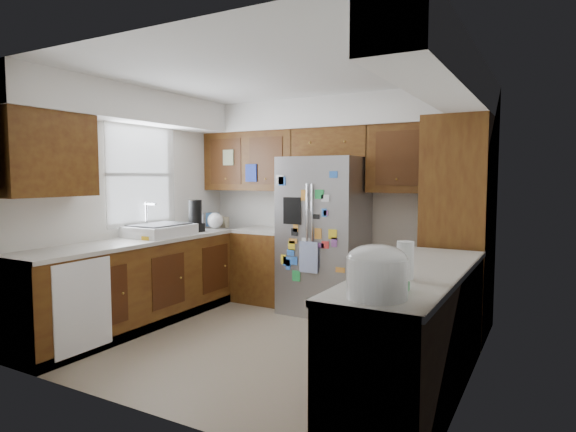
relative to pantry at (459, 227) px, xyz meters
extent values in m
plane|color=gray|center=(-1.50, -1.15, -1.07)|extent=(3.60, 3.60, 0.00)
cube|color=white|center=(-1.50, 0.45, 0.18)|extent=(3.60, 0.04, 2.50)
cube|color=white|center=(-3.30, -1.15, 0.18)|extent=(0.04, 3.20, 2.50)
cube|color=white|center=(0.30, -1.15, 0.18)|extent=(0.04, 3.20, 2.50)
cube|color=white|center=(-1.50, -2.75, 0.18)|extent=(3.60, 0.04, 2.50)
cube|color=white|center=(-1.50, -1.15, 1.43)|extent=(3.60, 3.20, 0.02)
cube|color=white|center=(-1.50, 0.26, 1.25)|extent=(3.60, 0.38, 0.35)
cube|color=white|center=(-3.11, -1.15, 1.25)|extent=(0.38, 3.20, 0.35)
cube|color=white|center=(0.11, -1.15, 1.25)|extent=(0.38, 3.20, 0.35)
cube|color=#48210E|center=(-2.63, 0.28, 0.70)|extent=(1.33, 0.34, 0.75)
cube|color=#48210E|center=(-0.36, 0.28, 0.70)|extent=(1.33, 0.34, 0.75)
cube|color=#48210E|center=(-3.13, -2.30, 0.70)|extent=(0.34, 0.85, 0.75)
cube|color=white|center=(-3.29, -1.05, 0.53)|extent=(0.02, 0.90, 1.05)
cube|color=white|center=(-3.25, -1.05, 0.53)|extent=(0.01, 1.02, 1.15)
cube|color=#1C33A5|center=(-2.54, 0.09, 0.55)|extent=(0.16, 0.02, 0.22)
cube|color=#F2E7B9|center=(-2.88, 0.09, 0.75)|extent=(0.16, 0.02, 0.20)
cube|color=#48210E|center=(-3.00, -1.45, -0.64)|extent=(0.60, 2.60, 0.88)
cube|color=#48210E|center=(-2.33, 0.15, -0.64)|extent=(0.75, 0.60, 0.88)
cube|color=beige|center=(-3.00, -1.45, -0.17)|extent=(0.63, 2.60, 0.04)
cube|color=beige|center=(-2.33, 0.15, -0.17)|extent=(0.75, 0.60, 0.04)
cube|color=black|center=(-3.00, -1.45, -1.02)|extent=(0.60, 2.60, 0.10)
cube|color=white|center=(-2.69, -2.30, -0.61)|extent=(0.01, 0.58, 0.80)
cube|color=#48210E|center=(0.00, -1.62, -0.64)|extent=(0.60, 2.25, 0.88)
cube|color=beige|center=(0.00, -1.62, -0.17)|extent=(0.63, 2.25, 0.04)
cube|color=black|center=(0.00, -1.62, -1.02)|extent=(0.60, 2.25, 0.10)
cube|color=#48210E|center=(0.00, 0.00, 0.00)|extent=(0.60, 0.90, 2.15)
cube|color=#A1A1A6|center=(-1.50, 0.05, -0.17)|extent=(0.90, 0.75, 1.80)
cylinder|color=silver|center=(-1.53, -0.34, -0.02)|extent=(0.02, 0.02, 0.90)
cylinder|color=silver|center=(-1.47, -0.34, -0.02)|extent=(0.02, 0.02, 0.90)
cube|color=black|center=(-1.72, -0.33, 0.12)|extent=(0.22, 0.01, 0.30)
cube|color=white|center=(-1.50, -0.35, -0.38)|extent=(0.22, 0.01, 0.34)
cube|color=orange|center=(-1.71, -0.33, -0.21)|extent=(0.10, 0.00, 0.06)
cube|color=blue|center=(-1.74, -0.33, -0.34)|extent=(0.09, 0.00, 0.07)
cube|color=blue|center=(-1.70, -0.33, -0.43)|extent=(0.08, 0.00, 0.09)
cube|color=blue|center=(-1.77, -0.33, -0.49)|extent=(0.05, 0.00, 0.12)
cube|color=black|center=(-1.42, -0.33, 0.07)|extent=(0.07, 0.00, 0.05)
cube|color=orange|center=(-1.68, -0.33, -0.05)|extent=(0.06, 0.00, 0.11)
cube|color=green|center=(-1.39, -0.33, 0.31)|extent=(0.10, 0.00, 0.10)
cube|color=yellow|center=(-1.23, -0.33, -0.11)|extent=(0.10, 0.00, 0.11)
cube|color=#8C4C99|center=(-1.37, -0.33, -0.24)|extent=(0.09, 0.00, 0.05)
cube|color=green|center=(-1.55, -0.33, -0.35)|extent=(0.09, 0.00, 0.07)
cube|color=black|center=(-1.53, -0.33, -0.30)|extent=(0.08, 0.00, 0.09)
cube|color=blue|center=(-1.22, -0.33, 0.53)|extent=(0.09, 0.00, 0.07)
cube|color=yellow|center=(-1.83, -0.33, -0.43)|extent=(0.07, 0.00, 0.11)
cube|color=orange|center=(-1.58, -0.33, 0.30)|extent=(0.07, 0.00, 0.12)
cube|color=black|center=(-1.69, -0.33, -0.11)|extent=(0.08, 0.00, 0.08)
cube|color=white|center=(-1.32, -0.33, 0.27)|extent=(0.09, 0.00, 0.08)
cube|color=blue|center=(-1.85, -0.33, 0.45)|extent=(0.09, 0.00, 0.10)
cube|color=green|center=(-1.67, -0.33, -0.60)|extent=(0.10, 0.00, 0.12)
cube|color=#8C4C99|center=(-1.21, -0.33, -0.19)|extent=(0.07, 0.00, 0.10)
cube|color=blue|center=(-1.78, -0.33, -0.45)|extent=(0.10, 0.00, 0.11)
cube|color=#8C4C99|center=(-1.31, -0.33, 0.12)|extent=(0.05, 0.00, 0.06)
cube|color=blue|center=(-1.33, -0.33, 0.12)|extent=(0.06, 0.00, 0.09)
cube|color=yellow|center=(-1.73, -0.33, -0.26)|extent=(0.08, 0.00, 0.10)
cube|color=white|center=(-1.88, -0.33, 0.47)|extent=(0.10, 0.00, 0.11)
cube|color=white|center=(-1.55, -0.33, -0.23)|extent=(0.10, 0.00, 0.12)
cube|color=orange|center=(-1.40, -0.33, -0.11)|extent=(0.08, 0.00, 0.12)
cube|color=orange|center=(-1.14, -0.33, -0.49)|extent=(0.11, 0.00, 0.06)
cube|color=red|center=(-1.31, -0.33, -0.23)|extent=(0.09, 0.00, 0.08)
cube|color=#48210E|center=(-1.50, 0.28, 0.90)|extent=(0.96, 0.34, 0.35)
sphere|color=#134D9F|center=(-1.88, 0.30, 1.22)|extent=(0.28, 0.28, 0.28)
cylinder|color=black|center=(-1.37, 0.30, 1.15)|extent=(0.27, 0.27, 0.15)
ellipsoid|color=#333338|center=(-1.37, 0.30, 1.23)|extent=(0.25, 0.25, 0.11)
cube|color=white|center=(-3.00, -1.05, -0.09)|extent=(0.52, 0.70, 0.12)
cube|color=black|center=(-3.00, -1.05, -0.03)|extent=(0.44, 0.60, 0.02)
cylinder|color=silver|center=(-3.20, -1.05, 0.07)|extent=(0.02, 0.02, 0.30)
cylinder|color=silver|center=(-3.14, -1.05, 0.20)|extent=(0.16, 0.02, 0.02)
cube|color=gold|center=(-2.87, -1.32, -0.13)|extent=(0.10, 0.18, 0.04)
cube|color=black|center=(-2.92, -0.54, -0.10)|extent=(0.18, 0.14, 0.10)
cylinder|color=black|center=(-2.92, -0.54, 0.09)|extent=(0.16, 0.16, 0.28)
cylinder|color=#A1A1A6|center=(-3.09, -0.28, -0.05)|extent=(0.14, 0.14, 0.20)
sphere|color=white|center=(-2.94, -0.13, -0.05)|extent=(0.20, 0.20, 0.20)
cube|color=#3F72B2|center=(-3.13, 0.05, -0.06)|extent=(0.14, 0.10, 0.18)
cube|color=#BFB28C|center=(-2.91, 0.01, -0.08)|extent=(0.10, 0.08, 0.14)
cylinder|color=white|center=(-3.04, -0.76, -0.10)|extent=(0.08, 0.08, 0.11)
cylinder|color=white|center=(0.00, -2.52, -0.04)|extent=(0.33, 0.33, 0.22)
ellipsoid|color=white|center=(0.00, -2.52, 0.07)|extent=(0.32, 0.32, 0.14)
cube|color=black|center=(-0.15, -2.52, -0.02)|extent=(0.04, 0.06, 0.04)
cylinder|color=white|center=(0.00, -1.96, -0.03)|extent=(0.11, 0.11, 0.24)
camera|label=1|loc=(0.83, -5.00, 0.50)|focal=30.00mm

